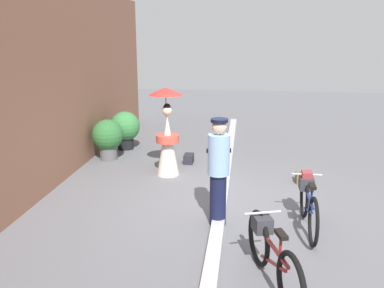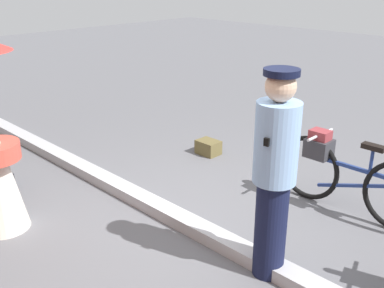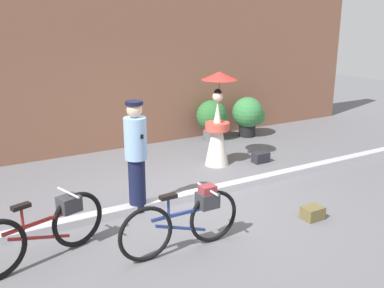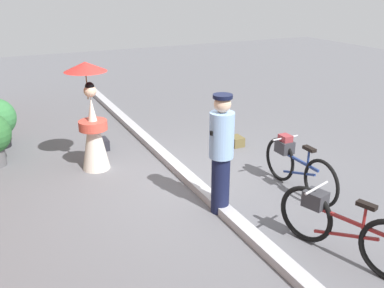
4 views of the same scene
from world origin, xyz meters
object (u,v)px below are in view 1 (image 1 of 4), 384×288
Objects in this scene: bicycle_near_officer at (272,254)px; person_officer at (218,169)px; person_with_parasol at (167,134)px; backpack_spare at (189,158)px; bicycle_far_side at (308,201)px; potted_plant_by_door at (109,137)px; backpack_on_pavement at (302,178)px; potted_plant_small at (126,128)px.

bicycle_near_officer is 1.01× the size of person_officer.
bicycle_near_officer is at bearing -152.61° from person_with_parasol.
person_with_parasol is (3.84, 1.99, 0.49)m from bicycle_near_officer.
person_with_parasol is 5.56× the size of backpack_spare.
bicycle_far_side is 5.28m from potted_plant_by_door.
bicycle_far_side is 5.57× the size of backpack_on_pavement.
bicycle_far_side is 1.74× the size of potted_plant_by_door.
person_with_parasol reaches higher than potted_plant_by_door.
potted_plant_by_door is at bearing 41.59° from person_officer.
backpack_spare is at bearing 68.03° from backpack_on_pavement.
person_with_parasol is 6.16× the size of backpack_on_pavement.
bicycle_far_side is 2.09m from backpack_on_pavement.
person_officer reaches higher than bicycle_far_side.
bicycle_near_officer is 4.35m from person_with_parasol.
potted_plant_small is at bearing -8.58° from potted_plant_by_door.
person_with_parasol is at bearing 158.00° from backpack_spare.
person_officer is 4.99m from potted_plant_small.
backpack_spare is at bearing 19.26° from bicycle_near_officer.
person_officer is at bearing -147.16° from potted_plant_small.
person_officer is at bearing -151.54° from person_with_parasol.
potted_plant_by_door is (4.77, 3.60, 0.14)m from bicycle_near_officer.
person_with_parasol reaches higher than bicycle_near_officer.
potted_plant_by_door is (3.13, 4.25, 0.12)m from bicycle_far_side.
person_with_parasol is (2.20, 2.64, 0.47)m from bicycle_far_side.
person_with_parasol reaches higher than bicycle_far_side.
bicycle_far_side is 5.81m from potted_plant_small.
potted_plant_by_door is 4.59m from backpack_on_pavement.
bicycle_far_side is at bearing -143.11° from backpack_spare.
backpack_on_pavement is (3.70, -0.84, -0.31)m from bicycle_near_officer.
person_officer is (1.56, 0.75, 0.51)m from bicycle_near_officer.
backpack_spare is (3.14, 0.89, -0.82)m from person_officer.
person_with_parasol is at bearing -119.92° from potted_plant_by_door.
potted_plant_by_door reaches higher than backpack_on_pavement.
bicycle_far_side is (1.64, -0.65, 0.02)m from bicycle_near_officer.
backpack_spare is (4.70, 1.64, -0.31)m from bicycle_near_officer.
person_with_parasol is at bearing -142.42° from potted_plant_small.
bicycle_far_side is 1.72× the size of potted_plant_small.
person_officer is at bearing 143.35° from backpack_on_pavement.
person_officer is 2.79m from backpack_on_pavement.
person_officer is 2.60m from person_with_parasol.
backpack_spare is (-1.04, -1.81, -0.44)m from potted_plant_small.
potted_plant_small is at bearing 32.84° from person_officer.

